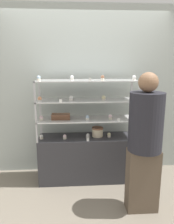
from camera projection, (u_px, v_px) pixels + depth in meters
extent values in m
plane|color=gray|center=(87.00, 178.00, 3.38)|extent=(20.00, 20.00, 0.00)
cube|color=#A8B2AD|center=(85.00, 92.00, 3.45)|extent=(8.00, 0.05, 2.60)
cube|color=#333338|center=(87.00, 158.00, 3.30)|extent=(1.42, 0.44, 0.68)
cube|color=#B7B7BC|center=(41.00, 125.00, 3.35)|extent=(0.02, 0.02, 0.28)
cube|color=#B7B7BC|center=(130.00, 123.00, 3.45)|extent=(0.02, 0.02, 0.28)
cube|color=#B7B7BC|center=(37.00, 133.00, 2.95)|extent=(0.02, 0.02, 0.28)
cube|color=#B7B7BC|center=(138.00, 131.00, 3.05)|extent=(0.02, 0.02, 0.28)
cube|color=silver|center=(87.00, 119.00, 3.17)|extent=(1.42, 0.44, 0.01)
cube|color=#B7B7BC|center=(40.00, 107.00, 3.29)|extent=(0.02, 0.02, 0.28)
cube|color=#B7B7BC|center=(131.00, 106.00, 3.38)|extent=(0.02, 0.02, 0.28)
cube|color=#B7B7BC|center=(36.00, 113.00, 2.89)|extent=(0.02, 0.02, 0.28)
cube|color=#B7B7BC|center=(139.00, 112.00, 2.98)|extent=(0.02, 0.02, 0.28)
cube|color=silver|center=(87.00, 100.00, 3.11)|extent=(1.42, 0.44, 0.01)
cube|color=#B7B7BC|center=(39.00, 89.00, 3.23)|extent=(0.02, 0.02, 0.28)
cube|color=#B7B7BC|center=(132.00, 88.00, 3.32)|extent=(0.02, 0.02, 0.28)
cube|color=#B7B7BC|center=(35.00, 92.00, 2.83)|extent=(0.02, 0.02, 0.28)
cube|color=#B7B7BC|center=(140.00, 91.00, 2.92)|extent=(0.02, 0.02, 0.28)
cube|color=silver|center=(87.00, 81.00, 3.05)|extent=(1.42, 0.44, 0.01)
cylinder|color=beige|center=(98.00, 133.00, 3.23)|extent=(0.16, 0.16, 0.12)
cylinder|color=#8C5B42|center=(98.00, 128.00, 3.22)|extent=(0.17, 0.17, 0.02)
cube|color=brown|center=(61.00, 117.00, 3.14)|extent=(0.26, 0.16, 0.06)
cube|color=#8C5B42|center=(61.00, 114.00, 3.13)|extent=(0.26, 0.16, 0.01)
cylinder|color=beige|center=(42.00, 138.00, 3.12)|extent=(0.05, 0.05, 0.03)
sphere|color=white|center=(41.00, 136.00, 3.12)|extent=(0.05, 0.05, 0.05)
cylinder|color=beige|center=(65.00, 138.00, 3.13)|extent=(0.05, 0.05, 0.03)
sphere|color=silver|center=(65.00, 136.00, 3.12)|extent=(0.05, 0.05, 0.05)
cylinder|color=white|center=(88.00, 137.00, 3.17)|extent=(0.05, 0.05, 0.03)
sphere|color=white|center=(88.00, 135.00, 3.17)|extent=(0.05, 0.05, 0.05)
cylinder|color=beige|center=(109.00, 136.00, 3.21)|extent=(0.05, 0.05, 0.03)
sphere|color=#F4EAB2|center=(109.00, 134.00, 3.20)|extent=(0.05, 0.05, 0.05)
cylinder|color=white|center=(131.00, 136.00, 3.20)|extent=(0.05, 0.05, 0.03)
sphere|color=silver|center=(131.00, 134.00, 3.19)|extent=(0.05, 0.05, 0.05)
cube|color=white|center=(88.00, 140.00, 3.03)|extent=(0.04, 0.00, 0.04)
cylinder|color=beige|center=(41.00, 119.00, 3.06)|extent=(0.05, 0.05, 0.03)
sphere|color=silver|center=(41.00, 117.00, 3.05)|extent=(0.05, 0.05, 0.05)
cylinder|color=white|center=(87.00, 119.00, 3.08)|extent=(0.05, 0.05, 0.03)
sphere|color=silver|center=(87.00, 117.00, 3.08)|extent=(0.05, 0.05, 0.05)
cylinder|color=beige|center=(110.00, 118.00, 3.13)|extent=(0.05, 0.05, 0.03)
sphere|color=silver|center=(110.00, 116.00, 3.12)|extent=(0.05, 0.05, 0.05)
cylinder|color=#CCB28C|center=(133.00, 118.00, 3.15)|extent=(0.05, 0.05, 0.03)
sphere|color=#E5996B|center=(133.00, 116.00, 3.14)|extent=(0.05, 0.05, 0.05)
cube|color=white|center=(118.00, 120.00, 3.00)|extent=(0.04, 0.00, 0.04)
cylinder|color=white|center=(40.00, 101.00, 2.97)|extent=(0.05, 0.05, 0.02)
sphere|color=#E5996B|center=(40.00, 99.00, 2.96)|extent=(0.06, 0.06, 0.06)
cylinder|color=white|center=(71.00, 100.00, 3.04)|extent=(0.05, 0.05, 0.02)
sphere|color=white|center=(71.00, 98.00, 3.04)|extent=(0.06, 0.06, 0.06)
cylinder|color=beige|center=(104.00, 99.00, 3.07)|extent=(0.05, 0.05, 0.02)
sphere|color=#F4EAB2|center=(104.00, 97.00, 3.06)|extent=(0.06, 0.06, 0.06)
cylinder|color=beige|center=(134.00, 99.00, 3.05)|extent=(0.05, 0.05, 0.02)
sphere|color=#8C5B42|center=(134.00, 98.00, 3.05)|extent=(0.06, 0.06, 0.06)
cube|color=white|center=(61.00, 101.00, 2.89)|extent=(0.04, 0.00, 0.04)
cylinder|color=beige|center=(39.00, 80.00, 2.93)|extent=(0.05, 0.05, 0.03)
sphere|color=silver|center=(39.00, 77.00, 2.93)|extent=(0.05, 0.05, 0.05)
cylinder|color=white|center=(72.00, 79.00, 2.99)|extent=(0.05, 0.05, 0.03)
sphere|color=white|center=(72.00, 77.00, 2.99)|extent=(0.05, 0.05, 0.05)
cylinder|color=beige|center=(103.00, 79.00, 3.01)|extent=(0.05, 0.05, 0.03)
sphere|color=#8C5B42|center=(103.00, 77.00, 3.00)|extent=(0.05, 0.05, 0.05)
cylinder|color=white|center=(134.00, 79.00, 3.02)|extent=(0.05, 0.05, 0.03)
sphere|color=white|center=(134.00, 77.00, 3.01)|extent=(0.05, 0.05, 0.05)
cube|color=white|center=(90.00, 80.00, 2.85)|extent=(0.04, 0.00, 0.04)
cube|color=brown|center=(142.00, 180.00, 2.59)|extent=(0.37, 0.20, 0.77)
cylinder|color=#26262D|center=(146.00, 122.00, 2.43)|extent=(0.38, 0.38, 0.67)
sphere|color=#936B4C|center=(148.00, 82.00, 2.33)|extent=(0.22, 0.22, 0.22)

